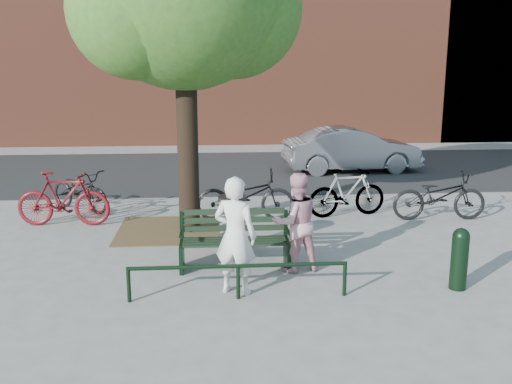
{
  "coord_description": "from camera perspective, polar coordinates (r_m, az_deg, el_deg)",
  "views": [
    {
      "loc": [
        -0.31,
        -8.63,
        3.22
      ],
      "look_at": [
        0.41,
        1.0,
        1.02
      ],
      "focal_mm": 40.0,
      "sensor_mm": 36.0,
      "label": 1
    }
  ],
  "objects": [
    {
      "name": "bicycle_b",
      "position": [
        12.04,
        -18.73,
        -0.64
      ],
      "size": [
        1.89,
        0.65,
        1.12
      ],
      "primitive_type": "imported",
      "rotation": [
        0.0,
        0.0,
        1.5
      ],
      "color": "#520B10",
      "rests_on": "ground"
    },
    {
      "name": "bollard",
      "position": [
        8.76,
        19.69,
        -6.1
      ],
      "size": [
        0.25,
        0.25,
        0.91
      ],
      "color": "black",
      "rests_on": "ground"
    },
    {
      "name": "bicycle_c",
      "position": [
        11.79,
        -1.07,
        -0.35
      ],
      "size": [
        2.05,
        0.8,
        1.06
      ],
      "primitive_type": "imported",
      "rotation": [
        0.0,
        0.0,
        1.52
      ],
      "color": "black",
      "rests_on": "ground"
    },
    {
      "name": "parked_car",
      "position": [
        17.37,
        9.56,
        4.19
      ],
      "size": [
        4.15,
        1.74,
        1.33
      ],
      "primitive_type": "imported",
      "rotation": [
        0.0,
        0.0,
        1.65
      ],
      "color": "slate",
      "rests_on": "ground"
    },
    {
      "name": "road",
      "position": [
        17.43,
        -3.21,
        2.18
      ],
      "size": [
        40.0,
        7.0,
        0.01
      ],
      "primitive_type": "cube",
      "color": "black",
      "rests_on": "ground"
    },
    {
      "name": "park_bench",
      "position": [
        9.13,
        -2.16,
        -4.65
      ],
      "size": [
        1.74,
        0.54,
        0.97
      ],
      "color": "black",
      "rests_on": "ground"
    },
    {
      "name": "bicycle_a",
      "position": [
        13.2,
        -17.2,
        0.18
      ],
      "size": [
        1.76,
        1.58,
        0.92
      ],
      "primitive_type": "imported",
      "rotation": [
        0.0,
        0.0,
        0.9
      ],
      "color": "black",
      "rests_on": "ground"
    },
    {
      "name": "guard_railing",
      "position": [
        7.95,
        -1.8,
        -7.93
      ],
      "size": [
        3.06,
        0.06,
        0.51
      ],
      "color": "black",
      "rests_on": "ground"
    },
    {
      "name": "person_right",
      "position": [
        8.91,
        4.0,
        -3.05
      ],
      "size": [
        0.88,
        0.75,
        1.57
      ],
      "primitive_type": "imported",
      "rotation": [
        0.0,
        0.0,
        3.37
      ],
      "color": "#C98A97",
      "rests_on": "ground"
    },
    {
      "name": "dirt_pit",
      "position": [
        11.31,
        -7.64,
        -3.77
      ],
      "size": [
        2.4,
        2.0,
        0.02
      ],
      "primitive_type": "cube",
      "color": "brown",
      "rests_on": "ground"
    },
    {
      "name": "bicycle_e",
      "position": [
        12.44,
        17.86,
        -0.38
      ],
      "size": [
        1.96,
        0.74,
        1.02
      ],
      "primitive_type": "imported",
      "rotation": [
        0.0,
        0.0,
        1.54
      ],
      "color": "black",
      "rests_on": "ground"
    },
    {
      "name": "person_left",
      "position": [
        8.01,
        -2.09,
        -4.39
      ],
      "size": [
        0.73,
        0.62,
        1.7
      ],
      "primitive_type": "imported",
      "rotation": [
        0.0,
        0.0,
        2.73
      ],
      "color": "silver",
      "rests_on": "ground"
    },
    {
      "name": "ground",
      "position": [
        9.21,
        -2.12,
        -7.64
      ],
      "size": [
        90.0,
        90.0,
        0.0
      ],
      "primitive_type": "plane",
      "color": "gray",
      "rests_on": "ground"
    },
    {
      "name": "litter_bin",
      "position": [
        9.79,
        -2.36,
        -3.25
      ],
      "size": [
        0.49,
        0.49,
        1.0
      ],
      "color": "gray",
      "rests_on": "ground"
    },
    {
      "name": "bicycle_d",
      "position": [
        12.27,
        9.11,
        -0.04
      ],
      "size": [
        1.8,
        0.81,
        1.04
      ],
      "primitive_type": "imported",
      "rotation": [
        0.0,
        0.0,
        1.76
      ],
      "color": "gray",
      "rests_on": "ground"
    }
  ]
}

